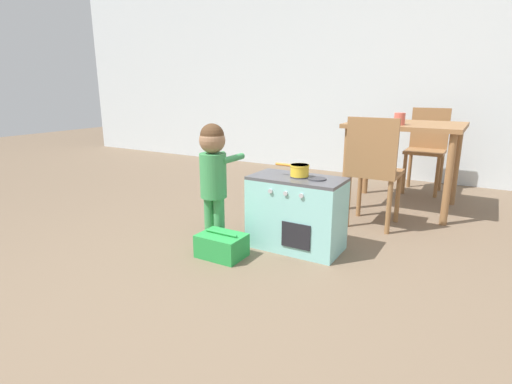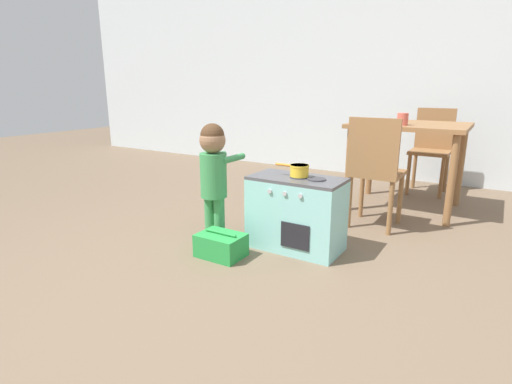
# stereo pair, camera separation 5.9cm
# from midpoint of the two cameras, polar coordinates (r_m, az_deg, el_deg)

# --- Properties ---
(ground_plane) EXTENTS (16.00, 16.00, 0.00)m
(ground_plane) POSITION_cam_midpoint_polar(r_m,az_deg,el_deg) (2.04, -5.70, -16.30)
(ground_plane) COLOR brown
(wall_back) EXTENTS (10.00, 0.06, 2.60)m
(wall_back) POSITION_cam_midpoint_polar(r_m,az_deg,el_deg) (4.93, 19.08, 16.98)
(wall_back) COLOR silver
(wall_back) RESTS_ON ground_plane
(play_kitchen) EXTENTS (0.60, 0.33, 0.49)m
(play_kitchen) POSITION_cam_midpoint_polar(r_m,az_deg,el_deg) (2.65, 5.14, -3.00)
(play_kitchen) COLOR #8CD1CC
(play_kitchen) RESTS_ON ground_plane
(toy_pot) EXTENTS (0.23, 0.12, 0.08)m
(toy_pot) POSITION_cam_midpoint_polar(r_m,az_deg,el_deg) (2.57, 5.52, 3.21)
(toy_pot) COLOR yellow
(toy_pot) RESTS_ON play_kitchen
(child_figure) EXTENTS (0.21, 0.33, 0.82)m
(child_figure) POSITION_cam_midpoint_polar(r_m,az_deg,el_deg) (2.71, -6.73, 3.54)
(child_figure) COLOR #3D9351
(child_figure) RESTS_ON ground_plane
(toy_basket) EXTENTS (0.29, 0.21, 0.17)m
(toy_basket) POSITION_cam_midpoint_polar(r_m,az_deg,el_deg) (2.57, -5.58, -7.61)
(toy_basket) COLOR green
(toy_basket) RESTS_ON ground_plane
(dining_table) EXTENTS (0.92, 0.77, 0.75)m
(dining_table) POSITION_cam_midpoint_polar(r_m,az_deg,el_deg) (3.69, 20.09, 7.44)
(dining_table) COLOR olive
(dining_table) RESTS_ON ground_plane
(dining_chair_near) EXTENTS (0.37, 0.37, 0.84)m
(dining_chair_near) POSITION_cam_midpoint_polar(r_m,az_deg,el_deg) (3.10, 15.92, 3.12)
(dining_chair_near) COLOR olive
(dining_chair_near) RESTS_ON ground_plane
(dining_chair_far) EXTENTS (0.37, 0.37, 0.84)m
(dining_chair_far) POSITION_cam_midpoint_polar(r_m,az_deg,el_deg) (4.41, 22.80, 5.89)
(dining_chair_far) COLOR olive
(dining_chair_far) RESTS_ON ground_plane
(cup_on_table) EXTENTS (0.09, 0.09, 0.10)m
(cup_on_table) POSITION_cam_midpoint_polar(r_m,az_deg,el_deg) (3.47, 19.36, 9.83)
(cup_on_table) COLOR #D15B4C
(cup_on_table) RESTS_ON dining_table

